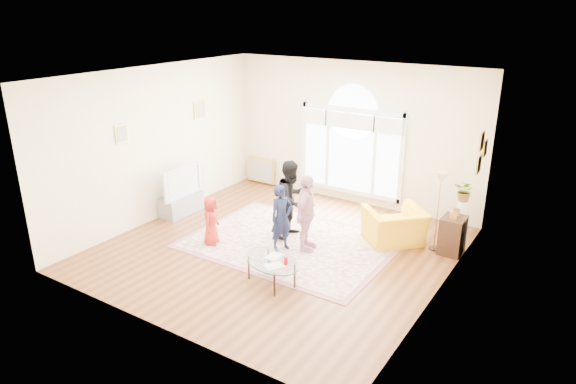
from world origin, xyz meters
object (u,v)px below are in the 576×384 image
Objects in this scene: tv_console at (181,204)px; coffee_table at (271,261)px; armchair at (395,226)px; television at (180,181)px; area_rug at (290,243)px.

coffee_table is at bearing -22.92° from tv_console.
armchair reaches higher than coffee_table.
tv_console is 0.77× the size of coffee_table.
television reaches higher than tv_console.
area_rug is 2.02m from armchair.
area_rug is 1.58m from coffee_table.
area_rug is at bearing 0.06° from television.
armchair is (4.48, 1.11, -0.41)m from television.
area_rug is 2.79× the size of coffee_table.
tv_console is at bearing -179.94° from area_rug.
tv_console is 0.94× the size of armchair.
television is at bearing 175.97° from coffee_table.
coffee_table is at bearing 19.82° from armchair.
armchair is (1.11, 2.54, -0.06)m from coffee_table.
area_rug is at bearing 129.92° from coffee_table.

